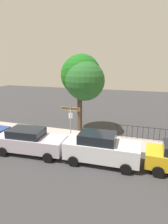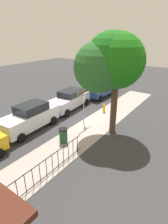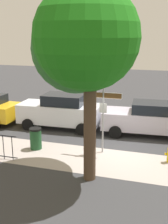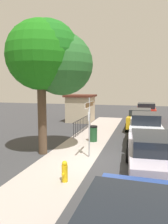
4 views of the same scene
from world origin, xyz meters
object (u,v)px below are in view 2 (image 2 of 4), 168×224
object	(u,v)px
shade_tree	(110,62)
car_white	(30,117)
car_blue	(101,89)
street_sign	(84,99)
trash_bin	(63,135)
car_silver	(70,99)
fire_hydrant	(104,108)

from	to	relation	value
shade_tree	car_white	xyz separation A→B (m)	(2.75, -4.73, -3.91)
shade_tree	car_blue	distance (m)	9.09
street_sign	trash_bin	xyz separation A→B (m)	(2.99, 0.50, -1.55)
car_blue	car_silver	world-z (taller)	car_silver
car_white	fire_hydrant	xyz separation A→B (m)	(-5.87, 2.82, -0.58)
car_silver	fire_hydrant	size ratio (longest dim) A/B	6.16
car_silver	fire_hydrant	bearing A→B (deg)	105.24
car_blue	fire_hydrant	bearing A→B (deg)	35.13
fire_hydrant	trash_bin	world-z (taller)	trash_bin
car_blue	car_white	distance (m)	9.60
car_white	street_sign	bearing A→B (deg)	137.15
car_blue	car_white	size ratio (longest dim) A/B	0.93
trash_bin	car_white	bearing A→B (deg)	-89.62
street_sign	car_white	xyz separation A→B (m)	(3.01, -2.62, -1.08)
street_sign	car_blue	xyz separation A→B (m)	(-6.59, -2.30, -1.20)
fire_hydrant	trash_bin	bearing A→B (deg)	2.94
fire_hydrant	street_sign	bearing A→B (deg)	-3.98
car_white	fire_hydrant	distance (m)	6.54
car_silver	fire_hydrant	world-z (taller)	car_silver
car_silver	shade_tree	bearing A→B (deg)	63.57
fire_hydrant	car_silver	bearing A→B (deg)	-70.77
shade_tree	trash_bin	distance (m)	5.41
street_sign	car_white	distance (m)	4.14
shade_tree	fire_hydrant	size ratio (longest dim) A/B	8.61
car_white	trash_bin	xyz separation A→B (m)	(-0.02, 3.12, -0.47)
street_sign	fire_hydrant	world-z (taller)	street_sign
shade_tree	trash_bin	size ratio (longest dim) A/B	6.85
fire_hydrant	car_blue	bearing A→B (deg)	-146.14
fire_hydrant	car_white	bearing A→B (deg)	-25.63
car_white	fire_hydrant	size ratio (longest dim) A/B	5.83
street_sign	fire_hydrant	distance (m)	3.31
fire_hydrant	trash_bin	xyz separation A→B (m)	(5.85, 0.30, 0.11)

